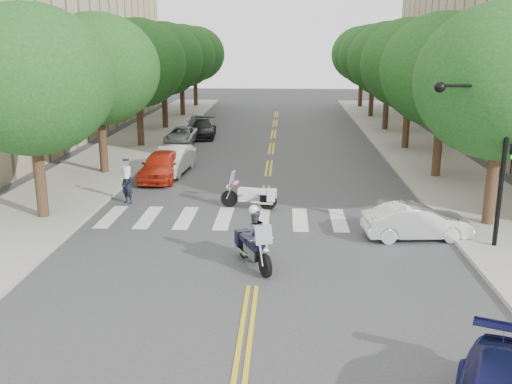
# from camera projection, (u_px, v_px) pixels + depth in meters

# --- Properties ---
(ground) EXTENTS (140.00, 140.00, 0.00)m
(ground) POSITION_uv_depth(u_px,v_px,m) (252.00, 286.00, 16.83)
(ground) COLOR #38383A
(ground) RESTS_ON ground
(sidewalk_left) EXTENTS (5.00, 60.00, 0.15)m
(sidewalk_left) POSITION_uv_depth(u_px,v_px,m) (131.00, 146.00, 38.51)
(sidewalk_left) COLOR #9E9991
(sidewalk_left) RESTS_ON ground
(sidewalk_right) EXTENTS (5.00, 60.00, 0.15)m
(sidewalk_right) POSITION_uv_depth(u_px,v_px,m) (415.00, 149.00, 37.55)
(sidewalk_right) COLOR #9E9991
(sidewalk_right) RESTS_ON ground
(tree_l_0) EXTENTS (6.40, 6.40, 8.45)m
(tree_l_0) POSITION_uv_depth(u_px,v_px,m) (30.00, 80.00, 21.62)
(tree_l_0) COLOR #382316
(tree_l_0) RESTS_ON ground
(tree_l_1) EXTENTS (6.40, 6.40, 8.45)m
(tree_l_1) POSITION_uv_depth(u_px,v_px,m) (98.00, 69.00, 29.33)
(tree_l_1) COLOR #382316
(tree_l_1) RESTS_ON ground
(tree_l_2) EXTENTS (6.40, 6.40, 8.45)m
(tree_l_2) POSITION_uv_depth(u_px,v_px,m) (137.00, 63.00, 37.05)
(tree_l_2) COLOR #382316
(tree_l_2) RESTS_ON ground
(tree_l_3) EXTENTS (6.40, 6.40, 8.45)m
(tree_l_3) POSITION_uv_depth(u_px,v_px,m) (163.00, 59.00, 44.77)
(tree_l_3) COLOR #382316
(tree_l_3) RESTS_ON ground
(tree_l_4) EXTENTS (6.40, 6.40, 8.45)m
(tree_l_4) POSITION_uv_depth(u_px,v_px,m) (181.00, 56.00, 52.48)
(tree_l_4) COLOR #382316
(tree_l_4) RESTS_ON ground
(tree_l_5) EXTENTS (6.40, 6.40, 8.45)m
(tree_l_5) POSITION_uv_depth(u_px,v_px,m) (195.00, 54.00, 60.20)
(tree_l_5) COLOR #382316
(tree_l_5) RESTS_ON ground
(tree_r_0) EXTENTS (6.40, 6.40, 8.45)m
(tree_r_0) POSITION_uv_depth(u_px,v_px,m) (503.00, 82.00, 20.73)
(tree_r_0) COLOR #382316
(tree_r_0) RESTS_ON ground
(tree_r_1) EXTENTS (6.40, 6.40, 8.45)m
(tree_r_1) POSITION_uv_depth(u_px,v_px,m) (444.00, 70.00, 28.45)
(tree_r_1) COLOR #382316
(tree_r_1) RESTS_ON ground
(tree_r_2) EXTENTS (6.40, 6.40, 8.45)m
(tree_r_2) POSITION_uv_depth(u_px,v_px,m) (411.00, 64.00, 36.17)
(tree_r_2) COLOR #382316
(tree_r_2) RESTS_ON ground
(tree_r_3) EXTENTS (6.40, 6.40, 8.45)m
(tree_r_3) POSITION_uv_depth(u_px,v_px,m) (389.00, 59.00, 43.88)
(tree_r_3) COLOR #382316
(tree_r_3) RESTS_ON ground
(tree_r_4) EXTENTS (6.40, 6.40, 8.45)m
(tree_r_4) POSITION_uv_depth(u_px,v_px,m) (374.00, 56.00, 51.60)
(tree_r_4) COLOR #382316
(tree_r_4) RESTS_ON ground
(tree_r_5) EXTENTS (6.40, 6.40, 8.45)m
(tree_r_5) POSITION_uv_depth(u_px,v_px,m) (362.00, 54.00, 59.32)
(tree_r_5) COLOR #382316
(tree_r_5) RESTS_ON ground
(traffic_signal_pole) EXTENTS (2.82, 0.42, 6.00)m
(traffic_signal_pole) POSITION_uv_depth(u_px,v_px,m) (491.00, 143.00, 18.85)
(traffic_signal_pole) COLOR black
(traffic_signal_pole) RESTS_ON ground
(motorcycle_police) EXTENTS (1.33, 2.36, 2.04)m
(motorcycle_police) POSITION_uv_depth(u_px,v_px,m) (253.00, 239.00, 18.15)
(motorcycle_police) COLOR black
(motorcycle_police) RESTS_ON ground
(motorcycle_parked) EXTENTS (2.45, 0.89, 1.59)m
(motorcycle_parked) POSITION_uv_depth(u_px,v_px,m) (253.00, 196.00, 24.42)
(motorcycle_parked) COLOR black
(motorcycle_parked) RESTS_ON ground
(officer_standing) EXTENTS (0.70, 0.62, 1.62)m
(officer_standing) POSITION_uv_depth(u_px,v_px,m) (127.00, 186.00, 25.12)
(officer_standing) COLOR black
(officer_standing) RESTS_ON ground
(convertible) EXTENTS (3.97, 1.73, 1.27)m
(convertible) POSITION_uv_depth(u_px,v_px,m) (416.00, 222.00, 20.72)
(convertible) COLOR white
(convertible) RESTS_ON ground
(parked_car_a) EXTENTS (1.87, 4.44, 1.50)m
(parked_car_a) POSITION_uv_depth(u_px,v_px,m) (161.00, 165.00, 29.45)
(parked_car_a) COLOR red
(parked_car_a) RESTS_ON ground
(parked_car_b) EXTENTS (1.97, 4.55, 1.46)m
(parked_car_b) POSITION_uv_depth(u_px,v_px,m) (172.00, 160.00, 30.89)
(parked_car_b) COLOR silver
(parked_car_b) RESTS_ON ground
(parked_car_c) EXTENTS (2.00, 4.20, 1.16)m
(parked_car_c) POSITION_uv_depth(u_px,v_px,m) (182.00, 135.00, 39.66)
(parked_car_c) COLOR #A2A4AA
(parked_car_c) RESTS_ON ground
(parked_car_d) EXTENTS (2.11, 4.58, 1.30)m
(parked_car_d) POSITION_uv_depth(u_px,v_px,m) (203.00, 129.00, 42.25)
(parked_car_d) COLOR black
(parked_car_d) RESTS_ON ground
(parked_car_e) EXTENTS (1.79, 3.70, 1.22)m
(parked_car_e) POSITION_uv_depth(u_px,v_px,m) (197.00, 123.00, 45.43)
(parked_car_e) COLOR gray
(parked_car_e) RESTS_ON ground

